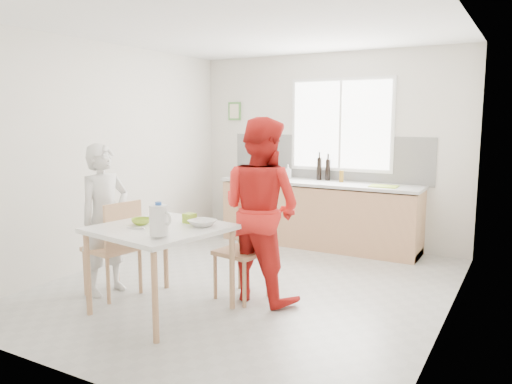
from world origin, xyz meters
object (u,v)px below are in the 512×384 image
Objects in this scene: dining_table at (160,235)px; wine_bottle_b at (328,170)px; person_red at (261,210)px; bowl_white at (202,223)px; person_white at (105,219)px; chair_left at (116,244)px; chair_far at (246,245)px; wine_bottle_a at (319,169)px; bowl_green at (141,221)px; milk_jug at (159,220)px.

dining_table is 3.20m from wine_bottle_b.
person_red is 7.59× the size of bowl_white.
person_red reaches higher than wine_bottle_b.
person_white is at bearing -112.30° from wine_bottle_b.
bowl_white is (-0.30, -0.57, -0.06)m from person_red.
chair_far is at bearing 128.73° from chair_left.
chair_left is (-0.67, 0.11, -0.19)m from dining_table.
person_red is 2.41m from wine_bottle_a.
wine_bottle_b is (-0.07, 2.40, 0.54)m from chair_far.
bowl_green is at bearing -94.45° from person_white.
chair_left is 5.37× the size of bowl_green.
bowl_green reaches higher than dining_table.
chair_left is at bearing 170.80° from dining_table.
bowl_white is at bearing -91.39° from wine_bottle_b.
bowl_green is 0.58m from bowl_white.
person_red reaches higher than chair_far.
bowl_white is (0.54, 0.22, 0.00)m from bowl_green.
person_white is 0.85× the size of person_red.
chair_left is 3.23m from wine_bottle_a.
wine_bottle_b reaches higher than chair_left.
wine_bottle_a reaches higher than chair_left.
chair_far is 5.25× the size of bowl_green.
bowl_green is 3.24m from wine_bottle_b.
wine_bottle_a is at bearing 103.89° from chair_far.
chair_left is 1.31m from chair_far.
wine_bottle_b is (0.13, 3.48, 0.10)m from milk_jug.
dining_table is 3.80× the size of wine_bottle_a.
bowl_green is (-0.84, -0.79, -0.06)m from person_red.
dining_table is at bearing -113.05° from chair_far.
wine_bottle_b reaches higher than milk_jug.
bowl_green is at bearing -122.22° from chair_far.
chair_far reaches higher than bowl_green.
milk_jug is (-0.36, -1.10, 0.06)m from person_red.
wine_bottle_b is at bearing 97.02° from milk_jug.
chair_far is at bearing -88.35° from wine_bottle_b.
person_white is 4.83× the size of wine_bottle_a.
chair_far reaches higher than bowl_white.
chair_left is 1.05m from bowl_white.
chair_left is at bearing -90.00° from person_white.
milk_jug is 3.49m from wine_bottle_b.
person_red is at bearing 43.19° from bowl_green.
wine_bottle_a is (0.95, 3.04, 0.54)m from chair_left.
person_white is at bearing -90.00° from chair_left.
bowl_white is 2.97m from wine_bottle_b.
chair_far is at bearing 75.81° from bowl_white.
wine_bottle_b reaches higher than bowl_white.
chair_far is 0.62× the size of person_white.
bowl_green is (-0.21, -0.02, 0.11)m from dining_table.
person_white reaches higher than milk_jug.
wine_bottle_a is at bearing 171.88° from chair_left.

